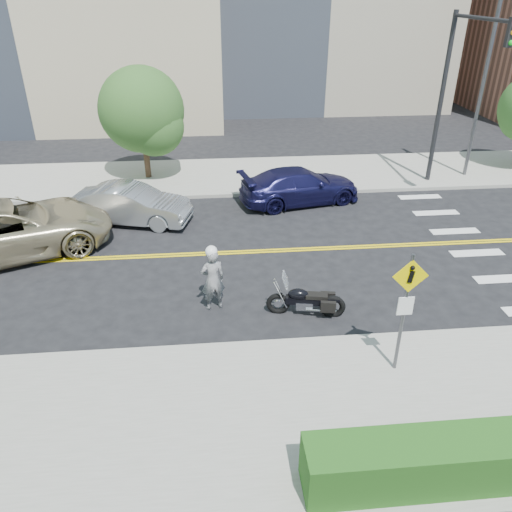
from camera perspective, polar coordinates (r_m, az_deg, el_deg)
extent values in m
plane|color=black|center=(16.94, -5.20, 0.28)|extent=(120.00, 120.00, 0.00)
cube|color=#9E9B91|center=(10.87, -4.67, -18.38)|extent=(60.00, 5.00, 0.15)
cube|color=#9E9B91|center=(23.79, -5.45, 9.01)|extent=(60.00, 5.00, 0.15)
cylinder|color=#4C4C51|center=(24.79, 24.48, 17.27)|extent=(0.16, 0.16, 8.00)
cylinder|color=black|center=(23.54, 20.37, 16.27)|extent=(0.20, 0.20, 7.00)
cylinder|color=black|center=(21.19, 24.53, 23.48)|extent=(0.14, 4.40, 0.14)
cube|color=black|center=(19.46, 27.18, 21.79)|extent=(0.28, 0.18, 0.90)
cylinder|color=#4C4C51|center=(11.46, 16.48, -6.44)|extent=(0.08, 0.08, 3.00)
cube|color=#F9D800|center=(10.91, 17.25, -2.22)|extent=(0.78, 0.03, 0.78)
cube|color=white|center=(11.30, 16.71, -5.49)|extent=(0.35, 0.03, 0.45)
imported|color=silver|center=(13.68, -4.97, -2.72)|extent=(0.76, 0.60, 1.84)
sphere|color=white|center=(13.25, -5.13, 0.51)|extent=(0.33, 0.33, 0.33)
imported|color=tan|center=(18.39, -26.40, 2.78)|extent=(7.25, 5.40, 1.83)
imported|color=gray|center=(19.42, -14.06, 5.72)|extent=(4.66, 2.61, 1.45)
imported|color=#171643|center=(20.79, 5.04, 7.99)|extent=(5.31, 3.07, 1.45)
cylinder|color=#382619|center=(23.44, -12.64, 13.24)|extent=(0.27, 0.27, 4.12)
sphere|color=#29551A|center=(23.18, -12.95, 15.98)|extent=(3.71, 3.71, 3.71)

